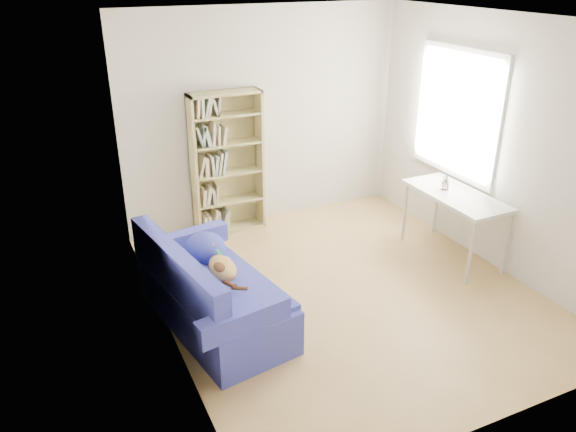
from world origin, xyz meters
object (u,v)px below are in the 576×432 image
(bookshelf, at_px, (227,169))
(pen_cup, at_px, (445,184))
(desk, at_px, (456,200))
(sofa, at_px, (210,292))

(bookshelf, xyz_separation_m, pen_cup, (1.97, -1.55, 0.03))
(bookshelf, height_order, pen_cup, bookshelf)
(bookshelf, distance_m, pen_cup, 2.50)
(bookshelf, xyz_separation_m, desk, (2.00, -1.70, -0.11))
(sofa, bearing_deg, desk, -7.54)
(bookshelf, relative_size, pen_cup, 10.41)
(desk, bearing_deg, bookshelf, 139.56)
(sofa, xyz_separation_m, bookshelf, (0.82, 1.81, 0.47))
(bookshelf, bearing_deg, sofa, -114.32)
(bookshelf, height_order, desk, bookshelf)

